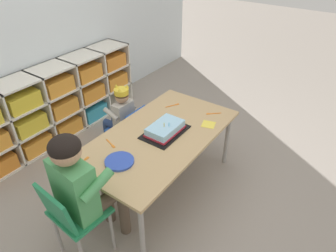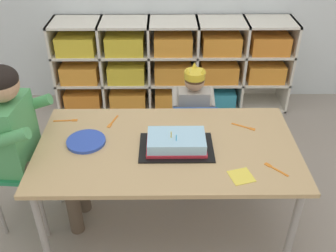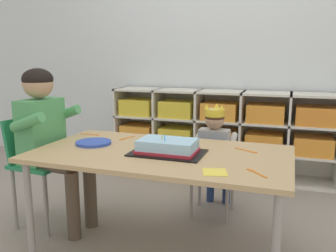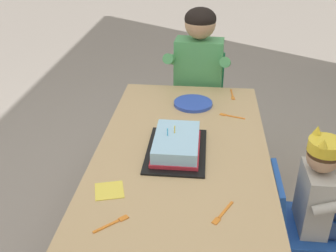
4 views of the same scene
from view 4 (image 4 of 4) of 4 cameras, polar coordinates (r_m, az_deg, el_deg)
The scene contains 13 objects.
ground at distance 2.24m, azimuth 1.81°, elevation -16.01°, with size 16.00×16.00×0.00m, color gray.
activity_table at distance 1.89m, azimuth 2.06°, elevation -4.03°, with size 1.44×0.79×0.60m.
classroom_chair_blue at distance 1.91m, azimuth 17.61°, elevation -12.84°, with size 0.31×0.32×0.59m.
child_with_crown at distance 1.85m, azimuth 21.42°, elevation -9.32°, with size 0.30×0.31×0.80m.
classroom_chair_adult_side at distance 2.74m, azimuth 4.32°, elevation 4.30°, with size 0.37×0.37×0.73m.
adult_helper_seated at distance 2.55m, azimuth 4.20°, elevation 7.40°, with size 0.44×0.42×1.05m.
birthday_cake_on_tray at distance 1.81m, azimuth 1.21°, elevation -2.72°, with size 0.40×0.27×0.12m.
paper_plate_stack at distance 2.26m, azimuth 3.59°, elevation 3.23°, with size 0.22×0.22×0.02m, color blue.
paper_napkin_square at distance 1.61m, azimuth -8.35°, elevation -9.06°, with size 0.11×0.11×0.00m, color #F4DB4C.
fork_by_napkin at distance 2.16m, azimuth 8.88°, elevation 1.42°, with size 0.06×0.14×0.00m.
fork_scattered_mid_table at distance 1.46m, azimuth -7.79°, elevation -13.49°, with size 0.10×0.11×0.00m.
fork_beside_plate_stack at distance 1.49m, azimuth 7.70°, elevation -12.30°, with size 0.13×0.08×0.00m.
fork_near_child_seat at distance 2.41m, azimuth 9.13°, elevation 4.36°, with size 0.14×0.02×0.00m.
Camera 4 is at (1.60, 0.09, 1.57)m, focal length 42.86 mm.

